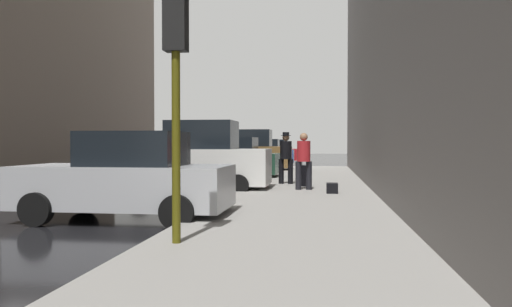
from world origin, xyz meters
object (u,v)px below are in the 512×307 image
(parked_silver_sedan, at_px, (127,178))
(fire_hydrant, at_px, (264,172))
(traffic_light, at_px, (176,58))
(pedestrian_with_fedora, at_px, (286,155))
(pedestrian_in_red_jacket, at_px, (304,158))
(parked_bronze_suv, at_px, (248,153))
(parked_white_van, at_px, (198,160))
(rolling_suitcase, at_px, (302,175))
(parked_blue_sedan, at_px, (262,154))
(duffel_bag, at_px, (332,188))
(parked_dark_green_sedan, at_px, (230,160))
(parked_red_hatchback, at_px, (270,152))

(parked_silver_sedan, xyz_separation_m, fire_hydrant, (1.80, 8.15, -0.35))
(fire_hydrant, relative_size, traffic_light, 0.20)
(pedestrian_with_fedora, relative_size, pedestrian_in_red_jacket, 1.04)
(parked_bronze_suv, xyz_separation_m, pedestrian_with_fedora, (2.64, -8.92, 0.10))
(parked_white_van, xyz_separation_m, rolling_suitcase, (3.22, 1.13, -0.54))
(parked_blue_sedan, relative_size, duffel_bag, 9.59)
(parked_dark_green_sedan, distance_m, parked_blue_sedan, 11.01)
(parked_dark_green_sedan, relative_size, parked_bronze_suv, 0.93)
(parked_silver_sedan, bearing_deg, parked_red_hatchback, 90.00)
(parked_dark_green_sedan, bearing_deg, parked_blue_sedan, 90.00)
(pedestrian_in_red_jacket, bearing_deg, parked_red_hatchback, 98.73)
(parked_dark_green_sedan, relative_size, parked_blue_sedan, 1.01)
(parked_white_van, relative_size, pedestrian_in_red_jacket, 2.69)
(parked_red_hatchback, bearing_deg, pedestrian_with_fedora, -82.34)
(parked_silver_sedan, xyz_separation_m, rolling_suitcase, (3.22, 6.82, -0.36))
(parked_blue_sedan, xyz_separation_m, parked_red_hatchback, (0.00, 5.03, 0.00))
(parked_silver_sedan, bearing_deg, parked_white_van, 90.00)
(pedestrian_with_fedora, xyz_separation_m, pedestrian_in_red_jacket, (0.69, -2.06, -0.03))
(parked_dark_green_sedan, xyz_separation_m, parked_bronze_suv, (-0.00, 5.33, 0.18))
(pedestrian_with_fedora, height_order, rolling_suitcase, pedestrian_with_fedora)
(parked_white_van, xyz_separation_m, duffel_bag, (4.17, -1.14, -0.74))
(pedestrian_with_fedora, bearing_deg, parked_silver_sedan, -109.30)
(rolling_suitcase, height_order, duffel_bag, rolling_suitcase)
(parked_blue_sedan, height_order, pedestrian_in_red_jacket, pedestrian_in_red_jacket)
(parked_red_hatchback, relative_size, pedestrian_in_red_jacket, 2.46)
(pedestrian_in_red_jacket, bearing_deg, parked_white_van, 176.43)
(parked_white_van, height_order, fire_hydrant, parked_white_van)
(parked_white_van, distance_m, parked_bronze_suv, 10.78)
(parked_dark_green_sedan, height_order, pedestrian_with_fedora, pedestrian_with_fedora)
(traffic_light, bearing_deg, parked_white_van, 102.37)
(parked_silver_sedan, distance_m, duffel_bag, 6.20)
(parked_white_van, bearing_deg, fire_hydrant, 53.74)
(parked_red_hatchback, bearing_deg, parked_bronze_suv, -90.00)
(fire_hydrant, bearing_deg, traffic_light, -89.74)
(traffic_light, bearing_deg, pedestrian_in_red_jacket, 79.82)
(parked_dark_green_sedan, relative_size, rolling_suitcase, 4.10)
(pedestrian_with_fedora, height_order, duffel_bag, pedestrian_with_fedora)
(parked_silver_sedan, bearing_deg, parked_bronze_suv, 90.00)
(parked_bronze_suv, relative_size, pedestrian_with_fedora, 2.59)
(traffic_light, xyz_separation_m, pedestrian_in_red_jacket, (1.48, 8.24, -1.65))
(parked_red_hatchback, distance_m, duffel_bag, 23.01)
(parked_silver_sedan, height_order, parked_bronze_suv, parked_bronze_suv)
(parked_silver_sedan, bearing_deg, pedestrian_in_red_jacket, 58.70)
(pedestrian_with_fedora, bearing_deg, parked_white_van, -144.93)
(parked_red_hatchback, height_order, pedestrian_in_red_jacket, pedestrian_in_red_jacket)
(pedestrian_with_fedora, bearing_deg, duffel_bag, -63.00)
(parked_bronze_suv, relative_size, duffel_bag, 10.47)
(parked_red_hatchback, relative_size, pedestrian_with_fedora, 2.36)
(pedestrian_with_fedora, bearing_deg, parked_bronze_suv, 106.49)
(parked_blue_sedan, distance_m, traffic_light, 25.05)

